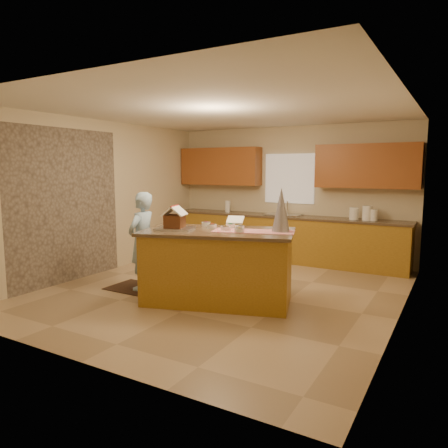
{
  "coord_description": "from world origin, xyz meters",
  "views": [
    {
      "loc": [
        3.09,
        -5.37,
        1.86
      ],
      "look_at": [
        -0.1,
        0.2,
        1.0
      ],
      "focal_mm": 33.42,
      "sensor_mm": 36.0,
      "label": 1
    }
  ],
  "objects_px": {
    "island_base": "(218,268)",
    "boy": "(142,241)",
    "tinsel_tree": "(281,209)",
    "gingerbread_house": "(175,219)"
  },
  "relations": [
    {
      "from": "island_base",
      "to": "boy",
      "type": "height_order",
      "value": "boy"
    },
    {
      "from": "tinsel_tree",
      "to": "boy",
      "type": "height_order",
      "value": "tinsel_tree"
    },
    {
      "from": "island_base",
      "to": "boy",
      "type": "relative_size",
      "value": 1.32
    },
    {
      "from": "island_base",
      "to": "boy",
      "type": "bearing_deg",
      "value": 165.81
    },
    {
      "from": "gingerbread_house",
      "to": "boy",
      "type": "bearing_deg",
      "value": 167.88
    },
    {
      "from": "tinsel_tree",
      "to": "gingerbread_house",
      "type": "height_order",
      "value": "tinsel_tree"
    },
    {
      "from": "island_base",
      "to": "tinsel_tree",
      "type": "distance_m",
      "value": 1.19
    },
    {
      "from": "gingerbread_house",
      "to": "tinsel_tree",
      "type": "bearing_deg",
      "value": 21.76
    },
    {
      "from": "boy",
      "to": "tinsel_tree",
      "type": "bearing_deg",
      "value": 95.64
    },
    {
      "from": "tinsel_tree",
      "to": "gingerbread_house",
      "type": "xyz_separation_m",
      "value": [
        -1.36,
        -0.54,
        -0.16
      ]
    }
  ]
}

